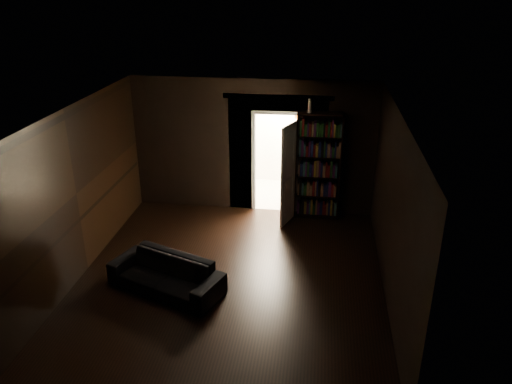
{
  "coord_description": "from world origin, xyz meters",
  "views": [
    {
      "loc": [
        1.34,
        -6.92,
        4.64
      ],
      "look_at": [
        0.31,
        0.9,
        1.2
      ],
      "focal_mm": 35.0,
      "sensor_mm": 36.0,
      "label": 1
    }
  ],
  "objects": [
    {
      "name": "door",
      "position": [
        0.82,
        2.33,
        1.02
      ],
      "size": [
        0.35,
        0.81,
        2.05
      ],
      "primitive_type": "cube",
      "rotation": [
        0.0,
        0.0,
        1.21
      ],
      "color": "silver",
      "rests_on": "ground"
    },
    {
      "name": "bookshelf",
      "position": [
        1.35,
        2.59,
        1.1
      ],
      "size": [
        0.92,
        0.39,
        2.2
      ],
      "primitive_type": "cube",
      "rotation": [
        0.0,
        0.0,
        0.08
      ],
      "color": "black",
      "rests_on": "ground"
    },
    {
      "name": "figurine",
      "position": [
        1.13,
        2.59,
        2.34
      ],
      "size": [
        0.12,
        0.12,
        0.28
      ],
      "primitive_type": "cube",
      "rotation": [
        0.0,
        0.0,
        -0.33
      ],
      "color": "silver",
      "rests_on": "bookshelf"
    },
    {
      "name": "room_walls",
      "position": [
        -0.01,
        1.07,
        1.68
      ],
      "size": [
        5.02,
        5.61,
        2.84
      ],
      "color": "black",
      "rests_on": "ground"
    },
    {
      "name": "bottles",
      "position": [
        1.03,
        4.13,
        1.79
      ],
      "size": [
        0.69,
        0.18,
        0.28
      ],
      "primitive_type": "cube",
      "rotation": [
        0.0,
        0.0,
        -0.14
      ],
      "color": "black",
      "rests_on": "refrigerator"
    },
    {
      "name": "ground",
      "position": [
        0.0,
        0.0,
        0.0
      ],
      "size": [
        5.5,
        5.5,
        0.0
      ],
      "primitive_type": "plane",
      "color": "black",
      "rests_on": "ground"
    },
    {
      "name": "kitchen_alcove",
      "position": [
        0.5,
        3.87,
        1.21
      ],
      "size": [
        2.2,
        1.8,
        2.6
      ],
      "color": "beige",
      "rests_on": "ground"
    },
    {
      "name": "refrigerator",
      "position": [
        1.1,
        4.11,
        0.82
      ],
      "size": [
        0.83,
        0.78,
        1.65
      ],
      "primitive_type": "cube",
      "rotation": [
        0.0,
        0.0,
        -0.15
      ],
      "color": "white",
      "rests_on": "ground"
    },
    {
      "name": "sofa",
      "position": [
        -0.96,
        -0.42,
        0.36
      ],
      "size": [
        2.03,
        1.43,
        0.72
      ],
      "primitive_type": "imported",
      "rotation": [
        0.0,
        0.0,
        -0.37
      ],
      "color": "black",
      "rests_on": "ground"
    }
  ]
}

